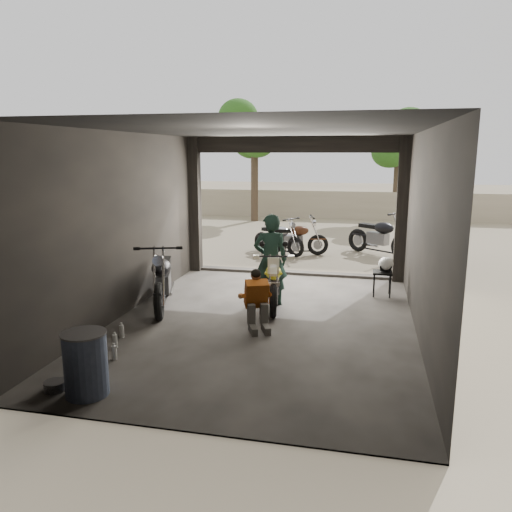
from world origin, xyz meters
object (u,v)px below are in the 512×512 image
at_px(stool, 382,275).
at_px(helmet, 386,264).
at_px(sign_post, 430,214).
at_px(outside_bike_b, 295,236).
at_px(mechanic, 258,302).
at_px(oil_drum, 86,365).
at_px(rider, 271,260).
at_px(outside_bike_c, 380,233).
at_px(outside_bike_a, 278,236).
at_px(left_bike, 162,275).
at_px(main_bike, 273,278).

height_order(stool, helmet, helmet).
bearing_deg(sign_post, outside_bike_b, 168.36).
bearing_deg(outside_bike_b, stool, -161.41).
distance_m(stool, helmet, 0.23).
xyz_separation_m(mechanic, helmet, (2.07, 2.52, 0.18)).
relative_size(stool, oil_drum, 0.66).
bearing_deg(helmet, oil_drum, -137.43).
bearing_deg(rider, sign_post, -147.92).
height_order(outside_bike_b, outside_bike_c, outside_bike_c).
bearing_deg(stool, oil_drum, -124.66).
distance_m(outside_bike_a, oil_drum, 8.85).
relative_size(left_bike, mechanic, 1.94).
distance_m(outside_bike_a, outside_bike_b, 0.48).
bearing_deg(helmet, rider, -165.13).
relative_size(left_bike, outside_bike_b, 1.13).
distance_m(outside_bike_c, oil_drum, 9.91).
bearing_deg(left_bike, rider, -1.01).
distance_m(outside_bike_a, mechanic, 6.25).
relative_size(left_bike, rider, 1.07).
xyz_separation_m(outside_bike_b, rider, (0.23, -4.73, 0.32)).
distance_m(mechanic, sign_post, 5.88).
bearing_deg(sign_post, rider, -124.01).
height_order(outside_bike_a, helmet, outside_bike_a).
xyz_separation_m(main_bike, sign_post, (3.10, 3.60, 0.85)).
bearing_deg(oil_drum, stool, 55.34).
relative_size(left_bike, helmet, 5.89).
relative_size(outside_bike_a, mechanic, 1.65).
height_order(left_bike, outside_bike_a, left_bike).
distance_m(outside_bike_a, helmet, 4.65).
xyz_separation_m(outside_bike_c, helmet, (0.05, -4.13, 0.03)).
bearing_deg(stool, helmet, 44.34).
relative_size(main_bike, outside_bike_c, 0.89).
bearing_deg(outside_bike_c, main_bike, -163.39).
distance_m(left_bike, sign_post, 6.58).
bearing_deg(outside_bike_b, helmet, -160.37).
bearing_deg(left_bike, mechanic, -40.46).
relative_size(helmet, oil_drum, 0.40).
xyz_separation_m(outside_bike_a, oil_drum, (-0.73, -8.82, -0.14)).
bearing_deg(mechanic, stool, 27.20).
bearing_deg(rider, outside_bike_b, -102.89).
bearing_deg(rider, stool, -168.73).
xyz_separation_m(main_bike, mechanic, (-0.01, -1.30, -0.07)).
bearing_deg(helmet, mechanic, -142.02).
distance_m(helmet, sign_post, 2.71).
bearing_deg(oil_drum, outside_bike_a, 85.29).
relative_size(left_bike, outside_bike_c, 1.00).
xyz_separation_m(stool, oil_drum, (-3.51, -5.08, -0.05)).
xyz_separation_m(stool, sign_post, (1.10, 2.44, 0.96)).
relative_size(main_bike, sign_post, 0.78).
bearing_deg(outside_bike_c, left_bike, -177.33).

